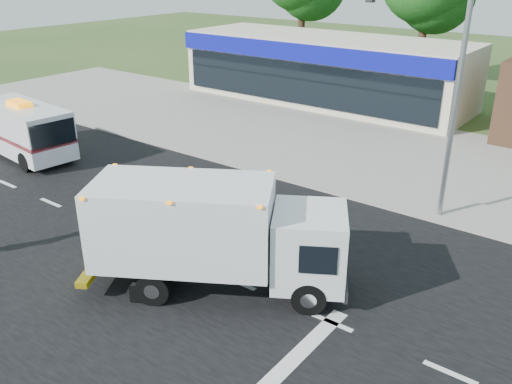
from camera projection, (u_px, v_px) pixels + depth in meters
ground at (238, 283)px, 15.25m from camera, size 120.00×120.00×0.00m
road_asphalt at (238, 283)px, 15.25m from camera, size 60.00×14.00×0.02m
sidewalk at (369, 190)px, 21.23m from camera, size 60.00×2.40×0.12m
parking_apron at (424, 152)px, 25.50m from camera, size 60.00×9.00×0.02m
lane_markings at (246, 324)px, 13.51m from camera, size 55.20×7.00×0.01m
ems_box_truck at (212, 230)px, 14.35m from camera, size 7.12×5.42×3.11m
ambulance_van at (25, 130)px, 24.40m from camera, size 5.70×2.63×2.60m
retail_strip_mall at (325, 69)px, 34.02m from camera, size 18.00×6.20×4.00m
traffic_signal_pole at (439, 75)px, 17.56m from camera, size 3.51×0.25×8.00m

